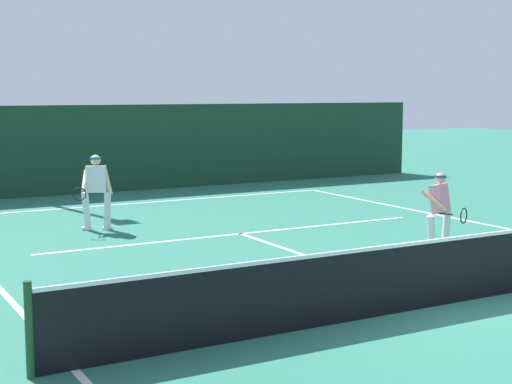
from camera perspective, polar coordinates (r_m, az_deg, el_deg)
The scene contains 10 objects.
ground_plane at distance 11.57m, azimuth 13.99°, elevation -7.98°, with size 80.00×80.00×0.00m, color #296C58.
court_line_baseline_far at distance 21.47m, azimuth -7.99°, elevation -0.76°, with size 10.90×0.10×0.01m, color white.
court_line_sideline_left at distance 8.91m, azimuth -13.18°, elevation -12.62°, with size 0.10×23.48×0.01m, color white.
court_line_service at distance 16.60m, azimuth -1.13°, elevation -3.08°, with size 8.88×0.10×0.01m, color white.
court_line_centre at distance 13.99m, azimuth 4.94°, elevation -5.10°, with size 0.10×6.40×0.01m, color white.
tennis_net at distance 11.45m, azimuth 14.07°, elevation -5.57°, with size 11.94×0.09×1.05m.
player_near at distance 14.89m, azimuth 13.37°, elevation -1.26°, with size 0.88×0.95×1.53m.
player_far at distance 17.28m, azimuth -11.69°, elevation 0.24°, with size 0.99×0.88×1.66m.
tennis_ball at distance 12.59m, azimuth 3.66°, elevation -6.36°, with size 0.07×0.07×0.07m, color #D1E033.
back_fence_windscreen at distance 23.85m, azimuth -10.41°, elevation 3.17°, with size 22.31×0.12×2.63m, color #183C26.
Camera 1 is at (-7.71, -8.07, 3.02)m, focal length 54.40 mm.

